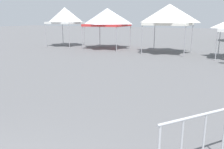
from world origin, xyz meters
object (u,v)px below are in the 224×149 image
at_px(canopy_tent_far_right, 169,15).
at_px(crowd_barrier_mid_lot, 205,129).
at_px(canopy_tent_center, 107,17).
at_px(canopy_tent_behind_left, 65,16).

xyz_separation_m(canopy_tent_far_right, crowd_barrier_mid_lot, (4.27, -14.22, -2.21)).
height_order(canopy_tent_far_right, crowd_barrier_mid_lot, canopy_tent_far_right).
distance_m(canopy_tent_center, canopy_tent_far_right, 5.61).
height_order(canopy_tent_behind_left, crowd_barrier_mid_lot, canopy_tent_behind_left).
bearing_deg(crowd_barrier_mid_lot, canopy_tent_far_right, 106.72).
bearing_deg(canopy_tent_behind_left, crowd_barrier_mid_lot, -44.87).
distance_m(canopy_tent_behind_left, canopy_tent_far_right, 10.22).
distance_m(canopy_tent_center, crowd_barrier_mid_lot, 17.70).
bearing_deg(canopy_tent_center, canopy_tent_far_right, -3.45).
height_order(canopy_tent_behind_left, canopy_tent_far_right, canopy_tent_far_right).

